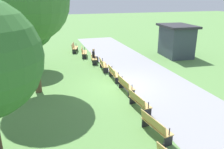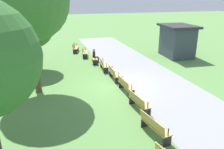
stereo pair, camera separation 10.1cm
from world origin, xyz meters
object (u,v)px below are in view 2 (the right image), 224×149
object	(u,v)px
tree_1	(32,27)
bench_3	(103,64)
bench_2	(94,57)
bench_7	(154,126)
bench_6	(138,102)
bench_0	(75,47)
tree_4	(29,1)
person_seated	(95,55)
bench_1	(84,52)
kiosk	(177,41)
bench_5	(125,85)
bench_4	(114,73)

from	to	relation	value
tree_1	bench_3	bearing A→B (deg)	70.87
bench_2	bench_7	size ratio (longest dim) A/B	1.00
bench_7	bench_6	bearing A→B (deg)	164.56
bench_0	tree_4	distance (m)	11.13
bench_3	bench_7	world-z (taller)	same
bench_2	person_seated	bearing A→B (deg)	129.55
bench_6	bench_7	world-z (taller)	same
bench_3	tree_4	world-z (taller)	tree_4
bench_1	tree_4	bearing A→B (deg)	-17.14
tree_4	kiosk	distance (m)	13.79
bench_1	tree_4	world-z (taller)	tree_4
bench_5	bench_1	bearing A→B (deg)	-176.58
person_seated	kiosk	distance (m)	7.77
bench_2	bench_4	size ratio (longest dim) A/B	1.02
bench_4	bench_7	size ratio (longest dim) A/B	0.98
bench_6	bench_0	bearing A→B (deg)	179.98
bench_3	bench_4	distance (m)	2.24
bench_4	bench_7	bearing A→B (deg)	-1.71
bench_0	bench_6	xyz separation A→B (m)	(13.34, 1.20, 0.00)
bench_5	bench_6	xyz separation A→B (m)	(2.24, -0.13, 0.00)
bench_2	kiosk	size ratio (longest dim) A/B	0.44
bench_0	tree_4	world-z (taller)	tree_4
person_seated	kiosk	bearing A→B (deg)	96.99
bench_1	tree_4	xyz separation A→B (m)	(7.28, -4.07, 4.67)
bench_7	tree_1	xyz separation A→B (m)	(-10.66, -4.64, 2.81)
bench_2	bench_4	distance (m)	4.49
bench_5	tree_1	world-z (taller)	tree_1
bench_0	bench_7	world-z (taller)	same
bench_4	tree_1	xyz separation A→B (m)	(-3.94, -5.05, 2.81)
bench_3	bench_4	xyz separation A→B (m)	(2.24, 0.13, 0.00)
bench_1	bench_2	world-z (taller)	same
bench_3	tree_1	distance (m)	5.91
bench_6	tree_4	world-z (taller)	tree_4
bench_0	tree_1	size ratio (longest dim) A/B	0.34
bench_6	tree_1	xyz separation A→B (m)	(-8.43, -4.91, 2.81)
bench_0	tree_4	size ratio (longest dim) A/B	0.23
bench_6	person_seated	world-z (taller)	person_seated
tree_1	kiosk	size ratio (longest dim) A/B	1.29
bench_4	bench_5	world-z (taller)	same
bench_3	bench_5	bearing A→B (deg)	6.87
bench_6	bench_7	size ratio (longest dim) A/B	0.99
bench_0	bench_2	size ratio (longest dim) A/B	1.01
bench_3	bench_5	xyz separation A→B (m)	(4.49, 0.13, 0.00)
bench_0	tree_1	xyz separation A→B (m)	(4.91, -3.71, 2.81)
bench_4	tree_1	bearing A→B (deg)	-126.30
tree_1	person_seated	bearing A→B (deg)	97.34
bench_6	bench_4	bearing A→B (deg)	173.13
bench_2	tree_1	bearing A→B (deg)	-74.97
bench_3	bench_6	bearing A→B (deg)	5.15
bench_0	bench_3	xyz separation A→B (m)	(6.62, 1.20, 0.00)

